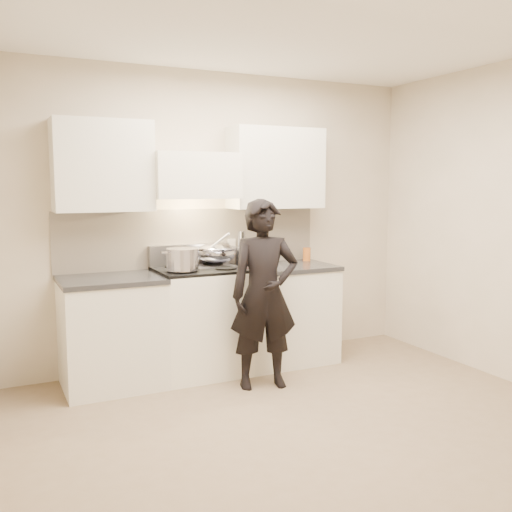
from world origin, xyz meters
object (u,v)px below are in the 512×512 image
at_px(stove, 201,321).
at_px(wok, 217,253).
at_px(utensil_crock, 242,255).
at_px(person, 264,294).
at_px(counter_right, 283,313).

bearing_deg(stove, wok, 28.52).
xyz_separation_m(utensil_crock, person, (-0.12, -0.71, -0.24)).
xyz_separation_m(counter_right, person, (-0.47, -0.55, 0.32)).
height_order(counter_right, utensil_crock, utensil_crock).
height_order(stove, utensil_crock, utensil_crock).
relative_size(utensil_crock, person, 0.21).
height_order(stove, counter_right, stove).
bearing_deg(counter_right, utensil_crock, 155.91).
bearing_deg(counter_right, stove, -180.00).
xyz_separation_m(counter_right, wok, (-0.63, 0.11, 0.60)).
height_order(counter_right, wok, wok).
bearing_deg(counter_right, wok, 170.24).
bearing_deg(person, counter_right, 60.72).
distance_m(counter_right, utensil_crock, 0.68).
bearing_deg(utensil_crock, stove, -161.39).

